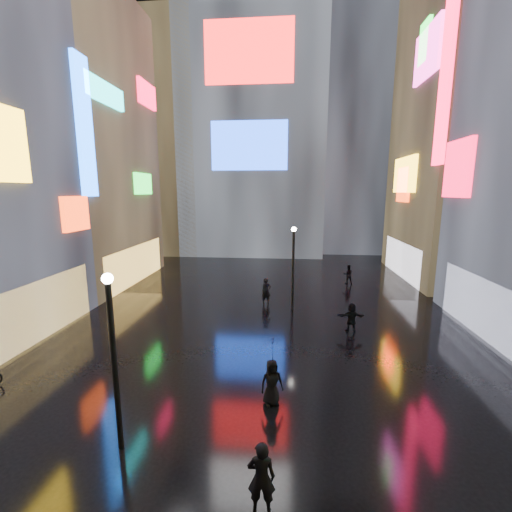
# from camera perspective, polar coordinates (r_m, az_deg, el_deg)

# --- Properties ---
(ground) EXTENTS (140.00, 140.00, 0.00)m
(ground) POSITION_cam_1_polar(r_m,az_deg,el_deg) (21.41, 1.98, -9.22)
(ground) COLOR black
(ground) RESTS_ON ground
(building_left_far) EXTENTS (10.28, 12.00, 22.00)m
(building_left_far) POSITION_cam_1_polar(r_m,az_deg,el_deg) (31.41, -29.01, 16.16)
(building_left_far) COLOR black
(building_left_far) RESTS_ON ground
(building_right_far) EXTENTS (10.28, 12.00, 28.00)m
(building_right_far) POSITION_cam_1_polar(r_m,az_deg,el_deg) (34.22, 33.16, 20.32)
(building_right_far) COLOR black
(building_right_far) RESTS_ON ground
(tower_main) EXTENTS (16.00, 14.20, 42.00)m
(tower_main) POSITION_cam_1_polar(r_m,az_deg,el_deg) (46.34, -0.09, 27.93)
(tower_main) COLOR black
(tower_main) RESTS_ON ground
(tower_flank_right) EXTENTS (12.00, 12.00, 34.00)m
(tower_flank_right) POSITION_cam_1_polar(r_m,az_deg,el_deg) (47.76, 15.82, 22.06)
(tower_flank_right) COLOR black
(tower_flank_right) RESTS_ON ground
(tower_flank_left) EXTENTS (10.00, 10.00, 26.00)m
(tower_flank_left) POSITION_cam_1_polar(r_m,az_deg,el_deg) (45.09, -15.11, 17.64)
(tower_flank_left) COLOR black
(tower_flank_left) RESTS_ON ground
(lamp_near) EXTENTS (0.30, 0.30, 5.20)m
(lamp_near) POSITION_cam_1_polar(r_m,az_deg,el_deg) (10.48, -22.64, -14.71)
(lamp_near) COLOR black
(lamp_near) RESTS_ON ground
(lamp_far) EXTENTS (0.30, 0.30, 5.20)m
(lamp_far) POSITION_cam_1_polar(r_m,az_deg,el_deg) (21.09, 6.22, -1.26)
(lamp_far) COLOR black
(lamp_far) RESTS_ON ground
(pedestrian_4) EXTENTS (0.92, 0.75, 1.62)m
(pedestrian_4) POSITION_cam_1_polar(r_m,az_deg,el_deg) (12.60, 2.65, -20.29)
(pedestrian_4) COLOR black
(pedestrian_4) RESTS_ON ground
(pedestrian_5) EXTENTS (1.46, 0.54, 1.55)m
(pedestrian_5) POSITION_cam_1_polar(r_m,az_deg,el_deg) (18.93, 15.62, -9.85)
(pedestrian_5) COLOR black
(pedestrian_5) RESTS_ON ground
(pedestrian_6) EXTENTS (0.74, 0.62, 1.72)m
(pedestrian_6) POSITION_cam_1_polar(r_m,az_deg,el_deg) (22.50, 1.72, -5.92)
(pedestrian_6) COLOR black
(pedestrian_6) RESTS_ON ground
(pedestrian_7) EXTENTS (0.77, 0.61, 1.54)m
(pedestrian_7) POSITION_cam_1_polar(r_m,az_deg,el_deg) (28.32, 15.09, -2.98)
(pedestrian_7) COLOR black
(pedestrian_7) RESTS_ON ground
(umbrella_2) EXTENTS (1.16, 1.15, 0.85)m
(umbrella_2) POSITION_cam_1_polar(r_m,az_deg,el_deg) (12.01, 2.70, -15.24)
(umbrella_2) COLOR black
(umbrella_2) RESTS_ON pedestrian_4
(pedestrian_8) EXTENTS (0.67, 0.45, 1.78)m
(pedestrian_8) POSITION_cam_1_polar(r_m,az_deg,el_deg) (9.28, 0.89, -32.96)
(pedestrian_8) COLOR black
(pedestrian_8) RESTS_ON ground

